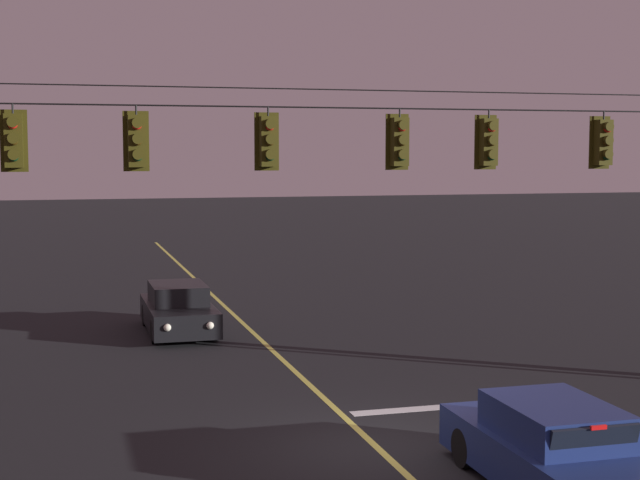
# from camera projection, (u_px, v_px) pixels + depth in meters

# --- Properties ---
(ground_plane) EXTENTS (180.00, 180.00, 0.00)m
(ground_plane) POSITION_uv_depth(u_px,v_px,m) (376.00, 447.00, 16.45)
(ground_plane) COLOR black
(lane_centre_stripe) EXTENTS (0.14, 60.00, 0.01)m
(lane_centre_stripe) POSITION_uv_depth(u_px,v_px,m) (269.00, 347.00, 24.77)
(lane_centre_stripe) COLOR #D1C64C
(lane_centre_stripe) RESTS_ON ground
(stop_bar_paint) EXTENTS (3.40, 0.36, 0.01)m
(stop_bar_paint) POSITION_uv_depth(u_px,v_px,m) (433.00, 408.00, 18.93)
(stop_bar_paint) COLOR silver
(stop_bar_paint) RESTS_ON ground
(signal_span_assembly) EXTENTS (19.17, 0.32, 7.36)m
(signal_span_assembly) POSITION_uv_depth(u_px,v_px,m) (333.00, 217.00, 18.65)
(signal_span_assembly) COLOR #2D2116
(signal_span_assembly) RESTS_ON ground
(traffic_light_leftmost) EXTENTS (0.48, 0.41, 1.22)m
(traffic_light_leftmost) POSITION_uv_depth(u_px,v_px,m) (14.00, 140.00, 16.92)
(traffic_light_leftmost) COLOR black
(traffic_light_left_inner) EXTENTS (0.48, 0.41, 1.22)m
(traffic_light_left_inner) POSITION_uv_depth(u_px,v_px,m) (137.00, 141.00, 17.49)
(traffic_light_left_inner) COLOR black
(traffic_light_centre) EXTENTS (0.48, 0.41, 1.22)m
(traffic_light_centre) POSITION_uv_depth(u_px,v_px,m) (268.00, 141.00, 18.15)
(traffic_light_centre) COLOR black
(traffic_light_right_inner) EXTENTS (0.48, 0.41, 1.22)m
(traffic_light_right_inner) POSITION_uv_depth(u_px,v_px,m) (400.00, 142.00, 18.86)
(traffic_light_right_inner) COLOR black
(traffic_light_rightmost) EXTENTS (0.48, 0.41, 1.22)m
(traffic_light_rightmost) POSITION_uv_depth(u_px,v_px,m) (489.00, 142.00, 19.37)
(traffic_light_rightmost) COLOR black
(traffic_light_far_right) EXTENTS (0.48, 0.41, 1.22)m
(traffic_light_far_right) POSITION_uv_depth(u_px,v_px,m) (604.00, 142.00, 20.08)
(traffic_light_far_right) COLOR black
(car_waiting_near_lane) EXTENTS (1.80, 4.33, 1.39)m
(car_waiting_near_lane) POSITION_uv_depth(u_px,v_px,m) (551.00, 449.00, 14.22)
(car_waiting_near_lane) COLOR navy
(car_waiting_near_lane) RESTS_ON ground
(car_oncoming_lead) EXTENTS (1.80, 4.42, 1.39)m
(car_oncoming_lead) POSITION_uv_depth(u_px,v_px,m) (179.00, 310.00, 26.77)
(car_oncoming_lead) COLOR black
(car_oncoming_lead) RESTS_ON ground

